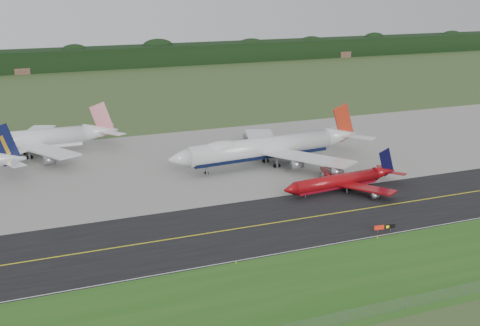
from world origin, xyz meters
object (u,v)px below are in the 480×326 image
at_px(jet_red_737, 342,181).
at_px(taxiway_sign, 385,227).
at_px(jet_star_tail, 26,141).
at_px(jet_ba_747, 267,147).

relative_size(jet_red_737, taxiway_sign, 7.15).
bearing_deg(jet_star_tail, taxiway_sign, -56.74).
distance_m(jet_ba_747, taxiway_sign, 57.03).
relative_size(jet_ba_747, jet_star_tail, 1.11).
distance_m(jet_red_737, taxiway_sign, 29.06).
bearing_deg(jet_ba_747, jet_star_tail, 148.78).
height_order(jet_star_tail, taxiway_sign, jet_star_tail).
distance_m(jet_ba_747, jet_star_tail, 72.36).
relative_size(jet_red_737, jet_star_tail, 0.61).
height_order(jet_red_737, jet_star_tail, jet_star_tail).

